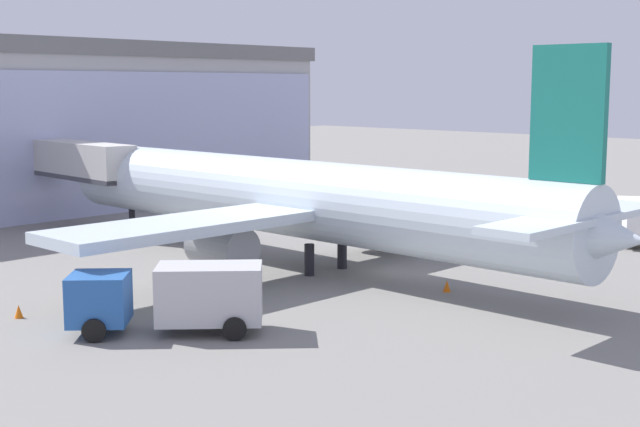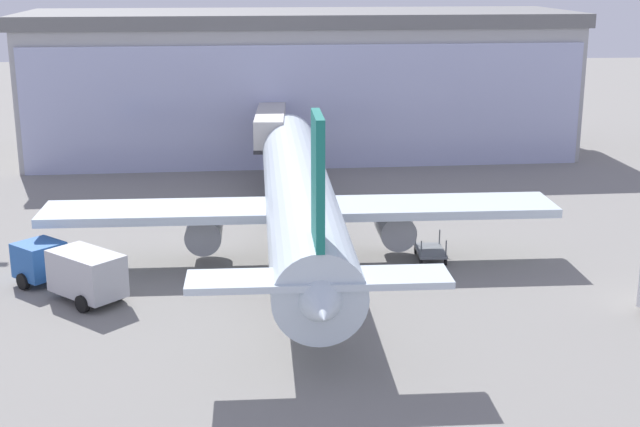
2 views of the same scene
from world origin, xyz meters
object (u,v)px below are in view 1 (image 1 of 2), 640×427
at_px(airplane, 296,199).
at_px(catering_truck, 174,296).
at_px(safety_cone_wingtip, 19,311).
at_px(baggage_cart, 406,241).
at_px(safety_cone_nose, 447,286).
at_px(jet_bridge, 68,162).

height_order(airplane, catering_truck, airplane).
relative_size(catering_truck, safety_cone_wingtip, 12.42).
xyz_separation_m(airplane, catering_truck, (-12.27, -5.89, -2.10)).
height_order(catering_truck, baggage_cart, catering_truck).
height_order(airplane, safety_cone_nose, airplane).
xyz_separation_m(baggage_cart, safety_cone_nose, (-6.97, -8.05, -0.23)).
height_order(baggage_cart, safety_cone_nose, baggage_cart).
distance_m(baggage_cart, safety_cone_wingtip, 23.12).
xyz_separation_m(airplane, safety_cone_nose, (0.71, -9.27, -3.29)).
xyz_separation_m(baggage_cart, safety_cone_wingtip, (-23.05, 1.76, -0.23)).
bearing_deg(airplane, jet_bridge, 3.45).
xyz_separation_m(jet_bridge, safety_cone_wingtip, (-14.07, -19.99, -4.13)).
distance_m(jet_bridge, safety_cone_wingtip, 24.79).
distance_m(airplane, safety_cone_nose, 9.87).
relative_size(jet_bridge, safety_cone_wingtip, 25.03).
relative_size(jet_bridge, airplane, 0.36).
bearing_deg(catering_truck, jet_bridge, -69.37).
distance_m(catering_truck, safety_cone_wingtip, 7.24).
relative_size(jet_bridge, safety_cone_nose, 25.03).
distance_m(jet_bridge, safety_cone_nose, 30.16).
height_order(jet_bridge, baggage_cart, jet_bridge).
distance_m(jet_bridge, airplane, 20.59).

